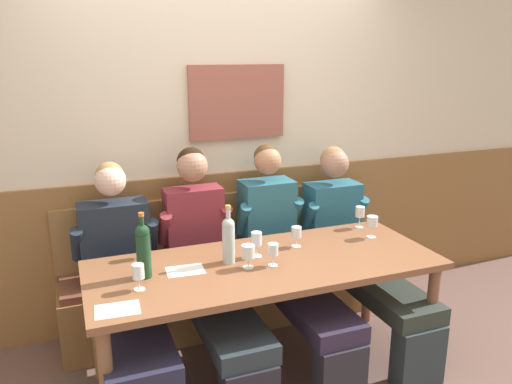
# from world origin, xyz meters

# --- Properties ---
(room_wall_back) EXTENTS (6.80, 0.12, 2.80)m
(room_wall_back) POSITION_xyz_m (0.00, 1.09, 1.40)
(room_wall_back) COLOR beige
(room_wall_back) RESTS_ON ground
(wood_wainscot_panel) EXTENTS (6.80, 0.03, 1.09)m
(wood_wainscot_panel) POSITION_xyz_m (0.00, 1.04, 0.54)
(wood_wainscot_panel) COLOR brown
(wood_wainscot_panel) RESTS_ON ground
(wall_bench) EXTENTS (2.34, 0.42, 0.94)m
(wall_bench) POSITION_xyz_m (0.00, 0.83, 0.28)
(wall_bench) COLOR brown
(wall_bench) RESTS_ON ground
(dining_table) EXTENTS (2.04, 0.82, 0.76)m
(dining_table) POSITION_xyz_m (0.00, 0.13, 0.67)
(dining_table) COLOR brown
(dining_table) RESTS_ON ground
(person_center_right_seat) EXTENTS (0.54, 1.26, 1.27)m
(person_center_right_seat) POSITION_xyz_m (-0.78, 0.45, 0.61)
(person_center_right_seat) COLOR #243742
(person_center_right_seat) RESTS_ON ground
(person_right_seat) EXTENTS (0.49, 1.26, 1.33)m
(person_right_seat) POSITION_xyz_m (-0.25, 0.46, 0.64)
(person_right_seat) COLOR #25252E
(person_right_seat) RESTS_ON ground
(person_center_left_seat) EXTENTS (0.48, 1.27, 1.32)m
(person_center_left_seat) POSITION_xyz_m (0.28, 0.48, 0.64)
(person_center_left_seat) COLOR #282831
(person_center_left_seat) RESTS_ON ground
(person_left_seat) EXTENTS (0.50, 1.27, 1.27)m
(person_left_seat) POSITION_xyz_m (0.82, 0.47, 0.62)
(person_left_seat) COLOR #2C373D
(person_left_seat) RESTS_ON ground
(wine_bottle_green_tall) EXTENTS (0.07, 0.07, 0.35)m
(wine_bottle_green_tall) POSITION_xyz_m (-0.20, 0.20, 0.90)
(wine_bottle_green_tall) COLOR #B0C2C0
(wine_bottle_green_tall) RESTS_ON dining_table
(wine_bottle_amber_mid) EXTENTS (0.08, 0.08, 0.37)m
(wine_bottle_amber_mid) POSITION_xyz_m (-0.69, 0.18, 0.92)
(wine_bottle_amber_mid) COLOR #193E24
(wine_bottle_amber_mid) RESTS_ON dining_table
(wine_glass_mid_right) EXTENTS (0.06, 0.06, 0.15)m
(wine_glass_mid_right) POSITION_xyz_m (0.83, 0.45, 0.86)
(wine_glass_mid_right) COLOR silver
(wine_glass_mid_right) RESTS_ON dining_table
(wine_glass_left_end) EXTENTS (0.08, 0.08, 0.14)m
(wine_glass_left_end) POSITION_xyz_m (-0.12, 0.09, 0.85)
(wine_glass_left_end) COLOR silver
(wine_glass_left_end) RESTS_ON dining_table
(wine_glass_by_bottle) EXTENTS (0.06, 0.06, 0.13)m
(wine_glass_by_bottle) POSITION_xyz_m (0.27, 0.29, 0.84)
(wine_glass_by_bottle) COLOR silver
(wine_glass_by_bottle) RESTS_ON dining_table
(wine_glass_near_bucket) EXTENTS (0.06, 0.06, 0.14)m
(wine_glass_near_bucket) POSITION_xyz_m (-0.74, 0.04, 0.85)
(wine_glass_near_bucket) COLOR silver
(wine_glass_near_bucket) RESTS_ON dining_table
(wine_glass_mid_left) EXTENTS (0.07, 0.07, 0.15)m
(wine_glass_mid_left) POSITION_xyz_m (-0.02, 0.23, 0.86)
(wine_glass_mid_left) COLOR silver
(wine_glass_mid_left) RESTS_ON dining_table
(wine_glass_center_front) EXTENTS (0.06, 0.06, 0.16)m
(wine_glass_center_front) POSITION_xyz_m (-0.64, 0.45, 0.87)
(wine_glass_center_front) COLOR silver
(wine_glass_center_front) RESTS_ON dining_table
(wine_glass_right_end) EXTENTS (0.06, 0.06, 0.13)m
(wine_glass_right_end) POSITION_xyz_m (0.02, 0.07, 0.85)
(wine_glass_right_end) COLOR silver
(wine_glass_right_end) RESTS_ON dining_table
(wine_glass_center_rear) EXTENTS (0.07, 0.07, 0.15)m
(wine_glass_center_rear) POSITION_xyz_m (0.80, 0.26, 0.86)
(wine_glass_center_rear) COLOR silver
(wine_glass_center_rear) RESTS_ON dining_table
(tasting_sheet_left_guest) EXTENTS (0.22, 0.16, 0.00)m
(tasting_sheet_left_guest) POSITION_xyz_m (-0.47, 0.18, 0.76)
(tasting_sheet_left_guest) COLOR white
(tasting_sheet_left_guest) RESTS_ON dining_table
(tasting_sheet_right_guest) EXTENTS (0.22, 0.16, 0.00)m
(tasting_sheet_right_guest) POSITION_xyz_m (-0.87, -0.14, 0.76)
(tasting_sheet_right_guest) COLOR white
(tasting_sheet_right_guest) RESTS_ON dining_table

